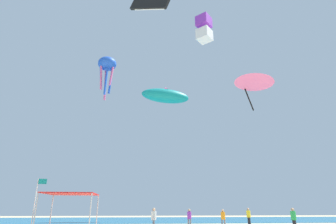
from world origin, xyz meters
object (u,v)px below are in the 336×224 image
Objects in this scene: person_far_shore at (249,215)px; banner_flag at (36,200)px; canopy_tent at (71,195)px; kite_delta_pink at (254,80)px; person_leftmost at (223,217)px; person_central at (189,216)px; person_rightmost at (154,217)px; kite_parafoil_black at (150,4)px; kite_octopus_blue at (107,66)px; person_near_tent at (294,217)px; kite_inflatable_teal at (166,96)px; kite_box_purple at (204,29)px.

person_far_shore is 20.28m from banner_flag.
kite_delta_pink reaches higher than canopy_tent.
banner_flag reaches higher than person_leftmost.
person_leftmost is 3.11m from person_central.
canopy_tent is 2.02× the size of person_rightmost.
canopy_tent is at bearing -79.15° from kite_delta_pink.
kite_parafoil_black is (-0.81, -1.01, 19.83)m from person_rightmost.
person_central is 0.25× the size of kite_octopus_blue.
person_rightmost is at bearing -63.67° from person_far_shore.
kite_parafoil_black is at bearing 131.29° from kite_octopus_blue.
person_near_tent is (16.71, 1.84, -1.48)m from canopy_tent.
kite_parafoil_black reaches higher than kite_delta_pink.
person_leftmost is at bearing 31.14° from person_central.
person_near_tent is 0.98× the size of person_far_shore.
kite_octopus_blue reaches higher than banner_flag.
person_rightmost is (-10.91, 1.29, 0.00)m from person_near_tent.
person_rightmost is 24.95m from kite_inflatable_teal.
person_far_shore is at bearing 76.28° from person_central.
canopy_tent is 2.14× the size of person_leftmost.
person_rightmost is 19.87m from kite_parafoil_black.
kite_box_purple reaches higher than canopy_tent.
canopy_tent is 1.00× the size of kite_box_purple.
canopy_tent is 19.62m from kite_delta_pink.
banner_flag is at bearing -92.85° from person_central.
kite_delta_pink is (17.90, 3.38, 11.63)m from banner_flag.
kite_delta_pink is at bearing 173.40° from kite_box_purple.
canopy_tent is at bearing -4.78° from banner_flag.
kite_inflatable_teal is at bearing -9.82° from person_rightmost.
person_far_shore is 0.27× the size of kite_octopus_blue.
kite_box_purple is at bearing -142.29° from kite_delta_pink.
kite_parafoil_black reaches higher than person_near_tent.
person_leftmost is at bearing 136.05° from kite_box_purple.
kite_delta_pink is at bearing 30.70° from person_central.
kite_parafoil_black is at bearing -61.60° from person_far_shore.
canopy_tent is 16.88m from person_near_tent.
kite_parafoil_black is at bearing 83.26° from kite_box_purple.
canopy_tent reaches higher than person_leftmost.
banner_flag is 0.88× the size of kite_parafoil_black.
person_far_shore reaches higher than person_rightmost.
banner_flag is at bearing 175.22° from canopy_tent.
kite_parafoil_black is at bearing -85.02° from person_near_tent.
person_rightmost is at bearing 135.68° from kite_octopus_blue.
person_rightmost is (5.81, 3.13, -1.48)m from canopy_tent.
kite_box_purple is (12.59, -8.48, 1.33)m from kite_octopus_blue.
person_leftmost is at bearing 58.54° from kite_parafoil_black.
person_leftmost is 0.25× the size of kite_octopus_blue.
canopy_tent is 0.84× the size of kite_parafoil_black.
person_far_shore is 13.88m from kite_delta_pink.
canopy_tent is 2.02× the size of person_near_tent.
banner_flag is at bearing -127.89° from kite_inflatable_teal.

